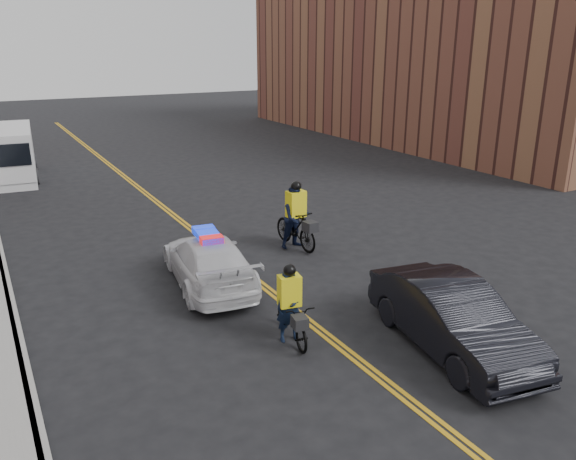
% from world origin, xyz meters
% --- Properties ---
extents(ground, '(120.00, 120.00, 0.00)m').
position_xyz_m(ground, '(0.00, 0.00, 0.00)').
color(ground, black).
rests_on(ground, ground).
extents(center_line_left, '(0.10, 60.00, 0.01)m').
position_xyz_m(center_line_left, '(-0.08, 8.00, 0.01)').
color(center_line_left, gold).
rests_on(center_line_left, ground).
extents(center_line_right, '(0.10, 60.00, 0.01)m').
position_xyz_m(center_line_right, '(0.08, 8.00, 0.01)').
color(center_line_right, gold).
rests_on(center_line_right, ground).
extents(building_across, '(12.00, 30.00, 11.00)m').
position_xyz_m(building_across, '(22.00, 18.00, 5.50)').
color(building_across, brown).
rests_on(building_across, ground).
extents(police_cruiser, '(2.47, 4.80, 1.49)m').
position_xyz_m(police_cruiser, '(-1.20, 1.42, 0.67)').
color(police_cruiser, silver).
rests_on(police_cruiser, ground).
extents(dark_sedan, '(2.29, 4.71, 1.49)m').
position_xyz_m(dark_sedan, '(1.98, -4.27, 0.74)').
color(dark_sedan, black).
rests_on(dark_sedan, ground).
extents(cargo_van, '(2.64, 5.98, 2.44)m').
position_xyz_m(cargo_van, '(-4.80, 17.52, 1.19)').
color(cargo_van, silver).
rests_on(cargo_van, ground).
extents(cyclist_near, '(0.94, 1.90, 1.78)m').
position_xyz_m(cyclist_near, '(-0.80, -2.27, 0.62)').
color(cyclist_near, black).
rests_on(cyclist_near, ground).
extents(cyclist_far, '(1.02, 2.18, 2.16)m').
position_xyz_m(cyclist_far, '(2.29, 2.77, 0.85)').
color(cyclist_far, black).
rests_on(cyclist_far, ground).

